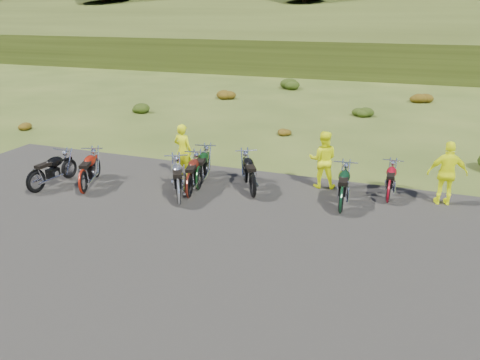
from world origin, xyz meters
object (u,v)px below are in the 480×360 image
at_px(motorcycle_0, 38,193).
at_px(motorcycle_7, 340,214).
at_px(motorcycle_3, 179,206).
at_px(person_middle, 183,151).

relative_size(motorcycle_0, motorcycle_7, 0.96).
height_order(motorcycle_0, motorcycle_3, motorcycle_3).
distance_m(motorcycle_7, person_middle, 5.69).
distance_m(motorcycle_0, motorcycle_3, 4.60).
height_order(motorcycle_0, motorcycle_7, motorcycle_7).
height_order(motorcycle_7, person_middle, person_middle).
bearing_deg(motorcycle_3, person_middle, -5.85).
bearing_deg(motorcycle_7, person_middle, 72.06).
distance_m(motorcycle_0, person_middle, 4.71).
relative_size(motorcycle_0, person_middle, 1.16).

